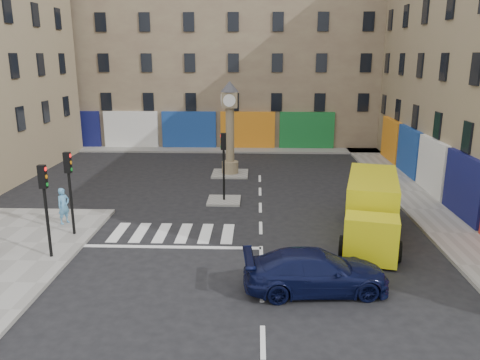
# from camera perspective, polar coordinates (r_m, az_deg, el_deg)

# --- Properties ---
(ground) EXTENTS (120.00, 120.00, 0.00)m
(ground) POSITION_cam_1_polar(r_m,az_deg,el_deg) (18.35, 2.62, -10.33)
(ground) COLOR black
(ground) RESTS_ON ground
(sidewalk_right) EXTENTS (2.60, 30.00, 0.15)m
(sidewalk_right) POSITION_cam_1_polar(r_m,az_deg,el_deg) (29.10, 19.86, -1.38)
(sidewalk_right) COLOR gray
(sidewalk_right) RESTS_ON ground
(sidewalk_far) EXTENTS (32.00, 2.40, 0.15)m
(sidewalk_far) POSITION_cam_1_polar(r_m,az_deg,el_deg) (39.73, -3.43, 3.73)
(sidewalk_far) COLOR gray
(sidewalk_far) RESTS_ON ground
(island_near) EXTENTS (1.80, 1.80, 0.12)m
(island_near) POSITION_cam_1_polar(r_m,az_deg,el_deg) (25.85, -1.96, -2.52)
(island_near) COLOR gray
(island_near) RESTS_ON ground
(island_far) EXTENTS (2.40, 2.40, 0.12)m
(island_far) POSITION_cam_1_polar(r_m,az_deg,el_deg) (31.61, -1.21, 0.77)
(island_far) COLOR gray
(island_far) RESTS_ON ground
(building_far) EXTENTS (32.00, 10.00, 17.00)m
(building_far) POSITION_cam_1_polar(r_m,az_deg,el_deg) (44.74, -2.88, 15.86)
(building_far) COLOR #88795B
(building_far) RESTS_ON ground
(traffic_light_left_near) EXTENTS (0.28, 0.22, 3.70)m
(traffic_light_left_near) POSITION_cam_1_polar(r_m,az_deg,el_deg) (19.34, -22.70, -1.86)
(traffic_light_left_near) COLOR black
(traffic_light_left_near) RESTS_ON sidewalk_left
(traffic_light_left_far) EXTENTS (0.28, 0.22, 3.70)m
(traffic_light_left_far) POSITION_cam_1_polar(r_m,az_deg,el_deg) (21.46, -20.10, -0.01)
(traffic_light_left_far) COLOR black
(traffic_light_left_far) RESTS_ON sidewalk_left
(traffic_light_island) EXTENTS (0.28, 0.22, 3.70)m
(traffic_light_island) POSITION_cam_1_polar(r_m,az_deg,el_deg) (25.20, -2.01, 2.98)
(traffic_light_island) COLOR black
(traffic_light_island) RESTS_ON island_near
(clock_pillar) EXTENTS (1.20, 1.20, 6.10)m
(clock_pillar) POSITION_cam_1_polar(r_m,az_deg,el_deg) (30.92, -1.24, 7.04)
(clock_pillar) COLOR #867258
(clock_pillar) RESTS_ON island_far
(navy_sedan) EXTENTS (5.11, 2.45, 1.44)m
(navy_sedan) POSITION_cam_1_polar(r_m,az_deg,el_deg) (16.42, 9.23, -10.94)
(navy_sedan) COLOR black
(navy_sedan) RESTS_ON ground
(yellow_van) EXTENTS (3.65, 7.27, 2.54)m
(yellow_van) POSITION_cam_1_polar(r_m,az_deg,el_deg) (21.63, 15.74, -3.29)
(yellow_van) COLOR yellow
(yellow_van) RESTS_ON ground
(pedestrian_blue) EXTENTS (0.67, 0.75, 1.72)m
(pedestrian_blue) POSITION_cam_1_polar(r_m,az_deg,el_deg) (23.42, -20.70, -2.96)
(pedestrian_blue) COLOR #5392BF
(pedestrian_blue) RESTS_ON sidewalk_left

